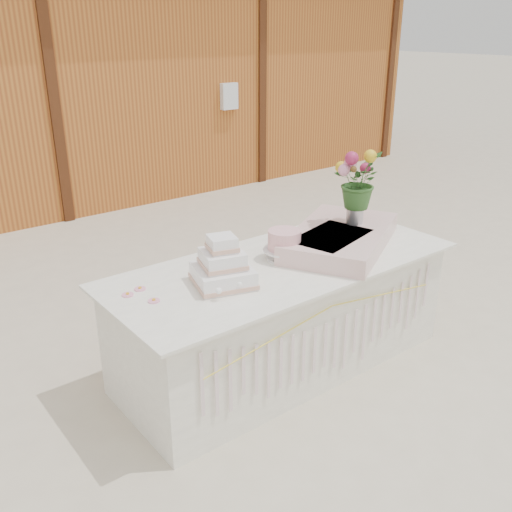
% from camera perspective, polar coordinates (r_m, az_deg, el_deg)
% --- Properties ---
extents(ground, '(80.00, 80.00, 0.00)m').
position_cam_1_polar(ground, '(4.11, 2.63, -10.60)').
color(ground, beige).
rests_on(ground, ground).
extents(cake_table, '(2.40, 1.00, 0.77)m').
position_cam_1_polar(cake_table, '(3.91, 2.77, -5.86)').
color(cake_table, white).
rests_on(cake_table, ground).
extents(wedding_cake, '(0.42, 0.42, 0.31)m').
position_cam_1_polar(wedding_cake, '(3.40, -3.35, -1.24)').
color(wedding_cake, white).
rests_on(wedding_cake, cake_table).
extents(pink_cake_stand, '(0.28, 0.28, 0.20)m').
position_cam_1_polar(pink_cake_stand, '(3.77, 2.84, 1.29)').
color(pink_cake_stand, white).
rests_on(pink_cake_stand, cake_table).
extents(satin_runner, '(1.18, 1.01, 0.13)m').
position_cam_1_polar(satin_runner, '(4.04, 8.46, 1.84)').
color(satin_runner, beige).
rests_on(satin_runner, cake_table).
extents(flower_vase, '(0.12, 0.12, 0.17)m').
position_cam_1_polar(flower_vase, '(4.12, 9.87, 4.35)').
color(flower_vase, '#BABABF').
rests_on(flower_vase, satin_runner).
extents(bouquet, '(0.45, 0.44, 0.39)m').
position_cam_1_polar(bouquet, '(4.05, 10.13, 8.07)').
color(bouquet, '#2F5D25').
rests_on(bouquet, flower_vase).
extents(loose_flowers, '(0.19, 0.35, 0.02)m').
position_cam_1_polar(loose_flowers, '(3.37, -11.68, -3.68)').
color(loose_flowers, pink).
rests_on(loose_flowers, cake_table).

